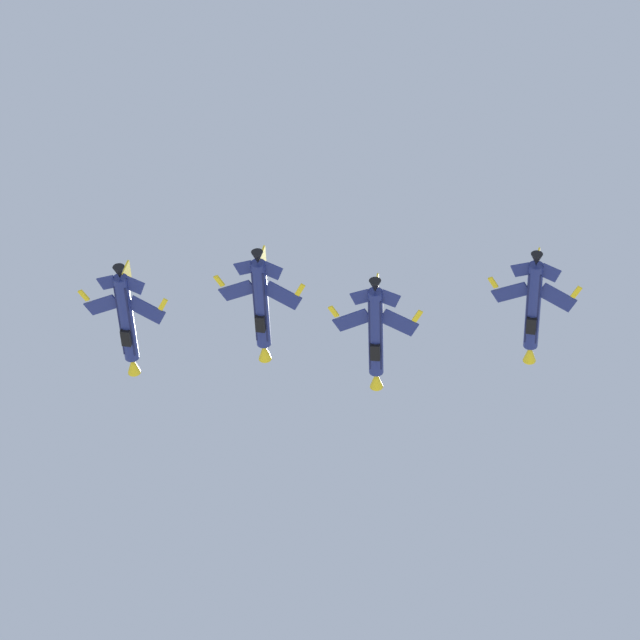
# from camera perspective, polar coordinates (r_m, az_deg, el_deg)

# --- Properties ---
(fighter_jet_lead) EXTENTS (10.42, 15.96, 4.38)m
(fighter_jet_lead) POSITION_cam_1_polar(r_m,az_deg,el_deg) (177.75, -7.18, -0.01)
(fighter_jet_lead) COLOR navy
(fighter_jet_left_wing) EXTENTS (10.42, 15.96, 4.38)m
(fighter_jet_left_wing) POSITION_cam_1_polar(r_m,az_deg,el_deg) (175.77, -2.19, 0.52)
(fighter_jet_left_wing) COLOR navy
(fighter_jet_right_wing) EXTENTS (10.55, 15.96, 4.38)m
(fighter_jet_right_wing) POSITION_cam_1_polar(r_m,az_deg,el_deg) (174.18, 2.08, -0.53)
(fighter_jet_right_wing) COLOR navy
(fighter_jet_left_outer) EXTENTS (10.40, 15.96, 4.37)m
(fighter_jet_left_outer) POSITION_cam_1_polar(r_m,az_deg,el_deg) (177.75, 7.90, 0.45)
(fighter_jet_left_outer) COLOR navy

